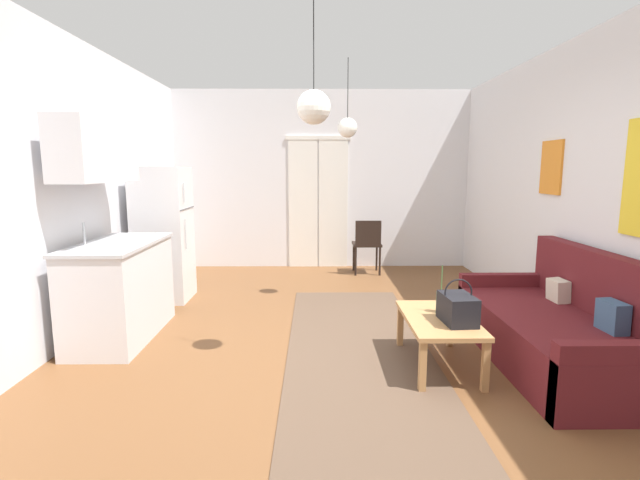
# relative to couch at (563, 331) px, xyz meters

# --- Properties ---
(ground_plane) EXTENTS (5.25, 8.23, 0.10)m
(ground_plane) POSITION_rel_couch_xyz_m (-1.91, -0.00, -0.32)
(ground_plane) COLOR brown
(wall_back) EXTENTS (4.85, 0.13, 2.79)m
(wall_back) POSITION_rel_couch_xyz_m (-1.92, 3.86, 1.11)
(wall_back) COLOR silver
(wall_back) RESTS_ON ground_plane
(wall_right) EXTENTS (0.12, 7.83, 2.79)m
(wall_right) POSITION_rel_couch_xyz_m (0.46, -0.00, 1.12)
(wall_right) COLOR silver
(wall_right) RESTS_ON ground_plane
(wall_left) EXTENTS (0.12, 7.83, 2.79)m
(wall_left) POSITION_rel_couch_xyz_m (-4.29, -0.00, 1.12)
(wall_left) COLOR silver
(wall_left) RESTS_ON ground_plane
(area_rug) EXTENTS (1.24, 3.73, 0.01)m
(area_rug) POSITION_rel_couch_xyz_m (-1.64, 0.29, -0.27)
(area_rug) COLOR brown
(area_rug) RESTS_ON ground_plane
(couch) EXTENTS (0.92, 1.95, 0.92)m
(couch) POSITION_rel_couch_xyz_m (0.00, 0.00, 0.00)
(couch) COLOR #5B191E
(couch) RESTS_ON ground_plane
(coffee_table) EXTENTS (0.53, 0.94, 0.41)m
(coffee_table) POSITION_rel_couch_xyz_m (-1.03, -0.05, 0.08)
(coffee_table) COLOR #B27F4C
(coffee_table) RESTS_ON ground_plane
(bamboo_vase) EXTENTS (0.08, 0.08, 0.39)m
(bamboo_vase) POSITION_rel_couch_xyz_m (-0.99, 0.07, 0.23)
(bamboo_vase) COLOR #47704C
(bamboo_vase) RESTS_ON coffee_table
(handbag) EXTENTS (0.25, 0.35, 0.34)m
(handbag) POSITION_rel_couch_xyz_m (-0.93, -0.19, 0.25)
(handbag) COLOR black
(handbag) RESTS_ON coffee_table
(refrigerator) EXTENTS (0.62, 0.60, 1.60)m
(refrigerator) POSITION_rel_couch_xyz_m (-3.84, 1.93, 0.53)
(refrigerator) COLOR white
(refrigerator) RESTS_ON ground_plane
(kitchen_counter) EXTENTS (0.62, 1.30, 2.01)m
(kitchen_counter) POSITION_rel_couch_xyz_m (-3.87, 0.64, 0.47)
(kitchen_counter) COLOR silver
(kitchen_counter) RESTS_ON ground_plane
(accent_chair) EXTENTS (0.42, 0.40, 0.82)m
(accent_chair) POSITION_rel_couch_xyz_m (-1.23, 3.25, 0.20)
(accent_chair) COLOR black
(accent_chair) RESTS_ON ground_plane
(pendant_lamp_near) EXTENTS (0.25, 0.25, 0.89)m
(pendant_lamp_near) POSITION_rel_couch_xyz_m (-2.02, -0.07, 1.75)
(pendant_lamp_near) COLOR black
(pendant_lamp_far) EXTENTS (0.22, 0.22, 0.87)m
(pendant_lamp_far) POSITION_rel_couch_xyz_m (-1.65, 1.76, 1.76)
(pendant_lamp_far) COLOR black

